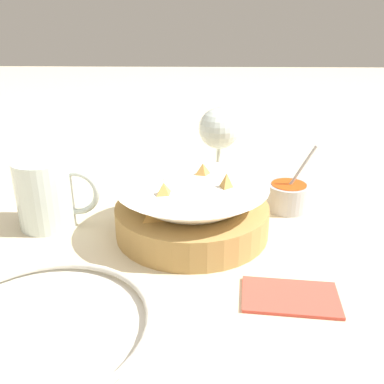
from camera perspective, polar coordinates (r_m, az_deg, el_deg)
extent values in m
plane|color=beige|center=(0.66, 2.50, -4.06)|extent=(4.00, 4.00, 0.00)
cylinder|color=#B2894C|center=(0.63, 0.00, -3.58)|extent=(0.22, 0.22, 0.04)
cone|color=white|center=(0.62, 0.00, -2.22)|extent=(0.22, 0.22, 0.07)
cylinder|color=#3D842D|center=(0.62, 0.00, -3.39)|extent=(0.17, 0.17, 0.01)
pyramid|color=gold|center=(0.61, 4.57, -0.36)|extent=(0.06, 0.07, 0.07)
pyramid|color=gold|center=(0.65, 1.43, 1.27)|extent=(0.08, 0.07, 0.06)
pyramid|color=gold|center=(0.64, -3.81, -0.15)|extent=(0.08, 0.06, 0.05)
pyramid|color=gold|center=(0.58, -3.75, -1.54)|extent=(0.09, 0.09, 0.06)
pyramid|color=gold|center=(0.61, 0.00, -1.03)|extent=(0.07, 0.08, 0.05)
cylinder|color=#B7B7BC|center=(0.72, 12.66, -0.62)|extent=(0.07, 0.07, 0.04)
cylinder|color=#CC4C14|center=(0.71, 12.71, -0.07)|extent=(0.06, 0.06, 0.03)
cylinder|color=#B7B7BC|center=(0.70, 13.90, 2.36)|extent=(0.05, 0.01, 0.10)
cylinder|color=silver|center=(0.81, 3.44, 1.20)|extent=(0.07, 0.07, 0.00)
cylinder|color=silver|center=(0.80, 3.51, 3.73)|extent=(0.01, 0.01, 0.07)
sphere|color=silver|center=(0.78, 3.63, 8.45)|extent=(0.07, 0.07, 0.07)
sphere|color=#DBD17A|center=(0.78, 3.61, 7.79)|extent=(0.05, 0.05, 0.05)
cylinder|color=silver|center=(0.67, -19.02, -0.19)|extent=(0.08, 0.08, 0.10)
cylinder|color=orange|center=(0.68, -18.88, -1.16)|extent=(0.07, 0.07, 0.07)
torus|color=silver|center=(0.66, -15.26, -0.07)|extent=(0.07, 0.01, 0.07)
cylinder|color=silver|center=(0.48, -19.32, -16.89)|extent=(0.24, 0.24, 0.01)
torus|color=silver|center=(0.48, -19.42, -16.29)|extent=(0.23, 0.23, 0.01)
cube|color=#DB4C3D|center=(0.51, 13.00, -13.30)|extent=(0.11, 0.08, 0.01)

